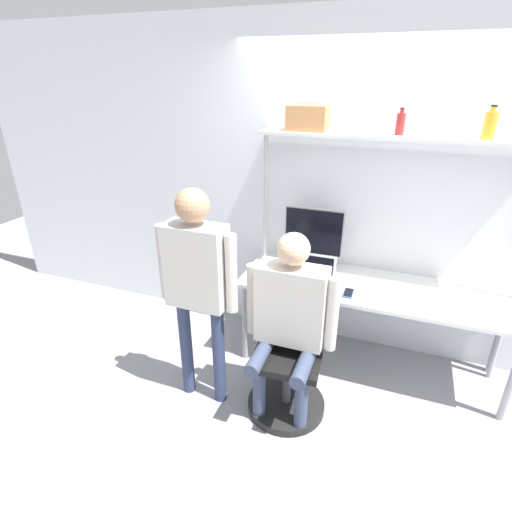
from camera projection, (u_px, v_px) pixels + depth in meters
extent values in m
plane|color=gray|center=(359.00, 391.00, 3.10)|extent=(12.00, 12.00, 0.00)
cube|color=silver|center=(389.00, 199.00, 3.14)|extent=(8.00, 0.06, 2.70)
cube|color=silver|center=(374.00, 289.00, 3.09)|extent=(2.08, 0.66, 0.03)
cylinder|color=#A5A5AA|center=(245.00, 322.00, 3.33)|extent=(0.05, 0.05, 0.71)
cylinder|color=#A5A5AA|center=(512.00, 379.00, 2.70)|extent=(0.05, 0.05, 0.71)
cylinder|color=#A5A5AA|center=(266.00, 292.00, 3.79)|extent=(0.05, 0.05, 0.71)
cylinder|color=#A5A5AA|center=(499.00, 335.00, 3.16)|extent=(0.05, 0.05, 0.71)
cube|color=silver|center=(397.00, 137.00, 2.79)|extent=(1.97, 0.26, 0.02)
cylinder|color=#B2B2B7|center=(265.00, 240.00, 3.48)|extent=(0.04, 0.04, 1.85)
cylinder|color=#B7B7BC|center=(311.00, 266.00, 3.41)|extent=(0.21, 0.21, 0.01)
cylinder|color=#B7B7BC|center=(312.00, 259.00, 3.38)|extent=(0.06, 0.06, 0.12)
cube|color=#B7B7BC|center=(314.00, 232.00, 3.28)|extent=(0.49, 0.01, 0.40)
cube|color=black|center=(314.00, 232.00, 3.28)|extent=(0.47, 0.02, 0.37)
cube|color=silver|center=(312.00, 286.00, 3.09)|extent=(0.32, 0.22, 0.01)
cube|color=black|center=(311.00, 286.00, 3.07)|extent=(0.27, 0.12, 0.00)
cube|color=silver|center=(315.00, 268.00, 3.12)|extent=(0.32, 0.06, 0.22)
cube|color=black|center=(315.00, 269.00, 3.11)|extent=(0.28, 0.05, 0.19)
cube|color=#264C8C|center=(348.00, 293.00, 2.99)|extent=(0.07, 0.15, 0.01)
cube|color=black|center=(348.00, 292.00, 2.99)|extent=(0.06, 0.13, 0.00)
cylinder|color=black|center=(286.00, 404.00, 2.94)|extent=(0.56, 0.56, 0.06)
cylinder|color=#4C4C51|center=(287.00, 380.00, 2.85)|extent=(0.06, 0.06, 0.39)
cube|color=black|center=(288.00, 355.00, 2.75)|extent=(0.49, 0.49, 0.05)
cube|color=black|center=(295.00, 309.00, 2.83)|extent=(0.42, 0.07, 0.45)
cylinder|color=#38425B|center=(259.00, 391.00, 2.75)|extent=(0.09, 0.09, 0.50)
cylinder|color=#38425B|center=(301.00, 403.00, 2.66)|extent=(0.09, 0.09, 0.50)
cylinder|color=#38425B|center=(261.00, 354.00, 2.65)|extent=(0.10, 0.38, 0.10)
cylinder|color=#38425B|center=(304.00, 365.00, 2.56)|extent=(0.10, 0.38, 0.10)
cube|color=beige|center=(291.00, 305.00, 2.62)|extent=(0.46, 0.20, 0.55)
cylinder|color=beige|center=(252.00, 299.00, 2.71)|extent=(0.08, 0.08, 0.52)
cylinder|color=beige|center=(333.00, 315.00, 2.54)|extent=(0.08, 0.08, 0.52)
sphere|color=#D8AD8C|center=(294.00, 249.00, 2.45)|extent=(0.21, 0.21, 0.21)
cylinder|color=#2D3856|center=(186.00, 347.00, 2.95)|extent=(0.09, 0.09, 0.81)
cylinder|color=#2D3856|center=(219.00, 355.00, 2.87)|extent=(0.09, 0.09, 0.81)
cube|color=beige|center=(196.00, 266.00, 2.62)|extent=(0.41, 0.20, 0.57)
cylinder|color=beige|center=(164.00, 262.00, 2.71)|extent=(0.08, 0.08, 0.54)
cylinder|color=beige|center=(231.00, 274.00, 2.55)|extent=(0.08, 0.08, 0.54)
sphere|color=tan|center=(192.00, 205.00, 2.45)|extent=(0.22, 0.22, 0.22)
cylinder|color=gold|center=(490.00, 126.00, 2.57)|extent=(0.08, 0.08, 0.17)
cylinder|color=gold|center=(494.00, 109.00, 2.53)|extent=(0.04, 0.04, 0.03)
cylinder|color=black|center=(494.00, 106.00, 2.52)|extent=(0.04, 0.04, 0.01)
cylinder|color=maroon|center=(400.00, 124.00, 2.75)|extent=(0.06, 0.06, 0.14)
cylinder|color=maroon|center=(402.00, 111.00, 2.71)|extent=(0.03, 0.03, 0.03)
cylinder|color=black|center=(403.00, 108.00, 2.71)|extent=(0.03, 0.03, 0.01)
cube|color=#B27A47|center=(308.00, 118.00, 2.95)|extent=(0.29, 0.19, 0.18)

